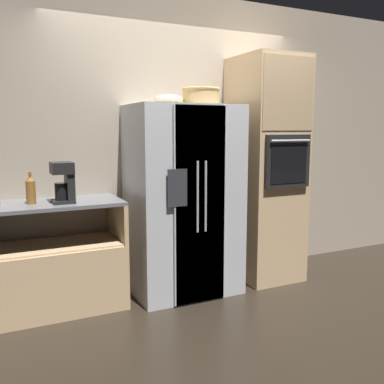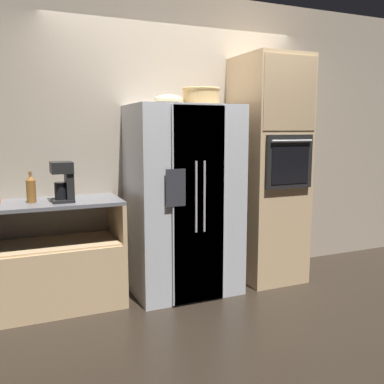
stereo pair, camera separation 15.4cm
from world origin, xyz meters
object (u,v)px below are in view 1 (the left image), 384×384
Objects in this scene: wicker_basket at (201,96)px; fruit_bowl at (169,99)px; refrigerator at (184,200)px; bottle_tall at (31,190)px; wall_oven at (265,170)px; coffee_maker at (65,181)px.

fruit_bowl is at bearing 176.07° from wicker_basket.
bottle_tall is (-1.31, 0.06, 0.17)m from refrigerator.
refrigerator is 1.32m from bottle_tall.
fruit_bowl reaches higher than refrigerator.
bottle_tall is at bearing 177.17° from refrigerator.
refrigerator is 5.06× the size of wicker_basket.
fruit_bowl is 1.38m from bottle_tall.
wicker_basket reaches higher than fruit_bowl.
refrigerator is 0.95m from wall_oven.
bottle_tall is at bearing 166.56° from coffee_maker.
refrigerator is 0.92m from fruit_bowl.
wicker_basket is 1.40m from coffee_maker.
coffee_maker is at bearing -179.73° from wall_oven.
bottle_tall is at bearing 178.66° from wall_oven.
wicker_basket is at bearing -1.98° from coffee_maker.
refrigerator is at bearing 6.77° from fruit_bowl.
refrigerator is at bearing -2.83° from bottle_tall.
wall_oven reaches higher than bottle_tall.
wall_oven is 2.23m from bottle_tall.
coffee_maker is at bearing 178.68° from fruit_bowl.
wicker_basket is at bearing -4.03° from bottle_tall.
refrigerator is 0.78× the size of wall_oven.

